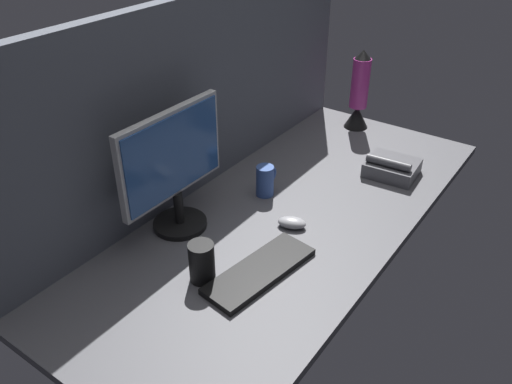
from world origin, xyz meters
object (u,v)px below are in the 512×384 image
Objects in this scene: mug_black_travel at (202,262)px; desk_phone at (392,167)px; mouse at (292,223)px; keyboard at (260,271)px; mug_ceramic_blue at (265,180)px; lava_lamp at (359,96)px; monitor at (173,166)px.

mug_black_travel is 0.62× the size of desk_phone.
keyboard is at bearing 169.96° from mouse.
keyboard is at bearing -147.63° from mug_ceramic_blue.
lava_lamp is at bearing 43.97° from desk_phone.
lava_lamp reaches higher than mug_ceramic_blue.
mouse is at bearing 18.52° from keyboard.
mug_black_travel reaches higher than desk_phone.
mug_black_travel is (-11.60, 12.25, 5.29)cm from keyboard.
monitor reaches higher than mug_ceramic_blue.
monitor reaches higher than mug_black_travel.
monitor is 106.56cm from lava_lamp.
monitor is 88.01cm from desk_phone.
mug_ceramic_blue is (33.02, -12.65, -17.08)cm from monitor.
mug_ceramic_blue is 50.35cm from mug_black_travel.
lava_lamp is at bearing 19.64° from keyboard.
mouse is 0.27× the size of lava_lamp.
mug_black_travel is (-16.00, -24.12, -16.65)cm from monitor.
desk_phone is at bearing -38.51° from mug_ceramic_blue.
mouse is 87.16cm from lava_lamp.
monitor is 2.12× the size of desk_phone.
monitor is at bearing 56.45° from mug_black_travel.
desk_phone reaches higher than mouse.
desk_phone is at bearing -12.95° from mug_black_travel.
mouse reaches higher than keyboard.
keyboard is 26.02cm from mouse.
keyboard is at bearing -46.54° from mug_black_travel.
mug_ceramic_blue is 0.32× the size of lava_lamp.
keyboard is at bearing -168.29° from lava_lamp.
mug_black_travel is at bearing 167.05° from desk_phone.
lava_lamp is (72.38, -0.96, 9.25)cm from mug_ceramic_blue.
keyboard is 113.01cm from lava_lamp.
mug_ceramic_blue is 51.46cm from desk_phone.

